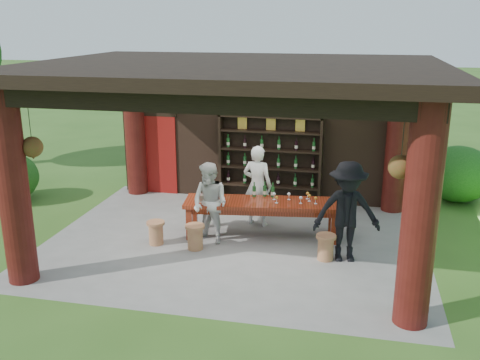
% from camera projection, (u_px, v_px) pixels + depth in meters
% --- Properties ---
extents(ground, '(90.00, 90.00, 0.00)m').
position_uv_depth(ground, '(236.00, 240.00, 10.70)').
color(ground, '#2D5119').
rests_on(ground, ground).
extents(pavilion, '(7.50, 6.00, 3.60)m').
position_uv_depth(pavilion, '(240.00, 132.00, 10.50)').
color(pavilion, slate).
rests_on(pavilion, ground).
extents(wine_shelf, '(2.44, 0.37, 2.14)m').
position_uv_depth(wine_shelf, '(270.00, 159.00, 12.63)').
color(wine_shelf, black).
rests_on(wine_shelf, ground).
extents(tasting_table, '(3.18, 1.21, 0.75)m').
position_uv_depth(tasting_table, '(262.00, 207.00, 10.76)').
color(tasting_table, '#5C1F0D').
rests_on(tasting_table, ground).
extents(stool_near_left, '(0.37, 0.37, 0.49)m').
position_uv_depth(stool_near_left, '(195.00, 236.00, 10.24)').
color(stool_near_left, '#9A5B3D').
rests_on(stool_near_left, ground).
extents(stool_near_right, '(0.37, 0.37, 0.48)m').
position_uv_depth(stool_near_right, '(326.00, 247.00, 9.78)').
color(stool_near_right, '#9A5B3D').
rests_on(stool_near_right, ground).
extents(stool_far_left, '(0.36, 0.36, 0.47)m').
position_uv_depth(stool_far_left, '(156.00, 232.00, 10.47)').
color(stool_far_left, '#9A5B3D').
rests_on(stool_far_left, ground).
extents(host, '(0.70, 0.52, 1.74)m').
position_uv_depth(host, '(257.00, 186.00, 11.33)').
color(host, white).
rests_on(host, ground).
extents(guest_woman, '(0.97, 0.88, 1.61)m').
position_uv_depth(guest_woman, '(210.00, 203.00, 10.42)').
color(guest_woman, beige).
rests_on(guest_woman, ground).
extents(guest_man, '(1.32, 0.92, 1.87)m').
position_uv_depth(guest_man, '(347.00, 212.00, 9.58)').
color(guest_man, black).
rests_on(guest_man, ground).
extents(table_bottles, '(0.46, 0.14, 0.31)m').
position_uv_depth(table_bottles, '(264.00, 189.00, 10.96)').
color(table_bottles, '#194C1E').
rests_on(table_bottles, tasting_table).
extents(table_glasses, '(0.91, 0.46, 0.15)m').
position_uv_depth(table_glasses, '(296.00, 198.00, 10.69)').
color(table_glasses, silver).
rests_on(table_glasses, tasting_table).
extents(napkin_basket, '(0.28, 0.21, 0.14)m').
position_uv_depth(napkin_basket, '(206.00, 198.00, 10.68)').
color(napkin_basket, '#BF6672').
rests_on(napkin_basket, tasting_table).
extents(shrubs, '(14.57, 7.40, 1.36)m').
position_uv_depth(shrubs, '(357.00, 208.00, 10.97)').
color(shrubs, '#194C14').
rests_on(shrubs, ground).
extents(trees, '(22.75, 9.07, 4.80)m').
position_uv_depth(trees, '(430.00, 67.00, 10.34)').
color(trees, '#3F2819').
rests_on(trees, ground).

